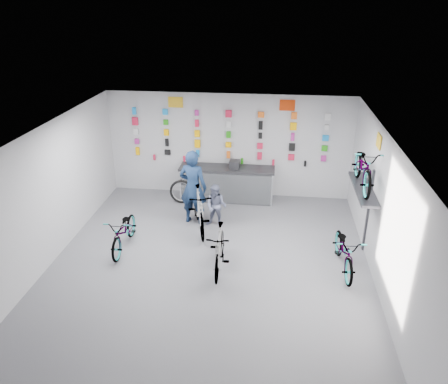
# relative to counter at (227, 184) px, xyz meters

# --- Properties ---
(floor) EXTENTS (8.00, 8.00, 0.00)m
(floor) POSITION_rel_counter_xyz_m (0.00, -3.54, -0.49)
(floor) COLOR #525257
(floor) RESTS_ON ground
(ceiling) EXTENTS (8.00, 8.00, 0.00)m
(ceiling) POSITION_rel_counter_xyz_m (0.00, -3.54, 2.51)
(ceiling) COLOR white
(ceiling) RESTS_ON wall_back
(wall_back) EXTENTS (7.00, 0.00, 7.00)m
(wall_back) POSITION_rel_counter_xyz_m (0.00, 0.46, 1.01)
(wall_back) COLOR #BABABD
(wall_back) RESTS_ON floor
(wall_front) EXTENTS (7.00, 0.00, 7.00)m
(wall_front) POSITION_rel_counter_xyz_m (0.00, -7.54, 1.01)
(wall_front) COLOR #BABABD
(wall_front) RESTS_ON floor
(wall_left) EXTENTS (0.00, 8.00, 8.00)m
(wall_left) POSITION_rel_counter_xyz_m (-3.50, -3.54, 1.01)
(wall_left) COLOR #BABABD
(wall_left) RESTS_ON floor
(wall_right) EXTENTS (0.00, 8.00, 8.00)m
(wall_right) POSITION_rel_counter_xyz_m (3.50, -3.54, 1.01)
(wall_right) COLOR #BABABD
(wall_right) RESTS_ON floor
(counter) EXTENTS (2.70, 0.66, 1.00)m
(counter) POSITION_rel_counter_xyz_m (0.00, 0.00, 0.00)
(counter) COLOR black
(counter) RESTS_ON floor
(merch_wall) EXTENTS (5.57, 0.08, 1.55)m
(merch_wall) POSITION_rel_counter_xyz_m (0.07, 0.39, 1.32)
(merch_wall) COLOR #FFB100
(merch_wall) RESTS_ON wall_back
(wall_bracket) EXTENTS (0.39, 1.90, 2.00)m
(wall_bracket) POSITION_rel_counter_xyz_m (3.33, -2.34, 0.98)
(wall_bracket) COLOR #333338
(wall_bracket) RESTS_ON wall_right
(sign_left) EXTENTS (0.42, 0.02, 0.30)m
(sign_left) POSITION_rel_counter_xyz_m (-1.50, 0.44, 2.23)
(sign_left) COLOR gold
(sign_left) RESTS_ON wall_back
(sign_right) EXTENTS (0.42, 0.02, 0.30)m
(sign_right) POSITION_rel_counter_xyz_m (1.60, 0.44, 2.23)
(sign_right) COLOR red
(sign_right) RESTS_ON wall_back
(sign_side) EXTENTS (0.02, 0.40, 0.30)m
(sign_side) POSITION_rel_counter_xyz_m (3.48, -2.34, 2.16)
(sign_side) COLOR gold
(sign_side) RESTS_ON wall_right
(bike_left) EXTENTS (0.62, 1.68, 0.88)m
(bike_left) POSITION_rel_counter_xyz_m (-2.08, -2.93, -0.05)
(bike_left) COLOR gray
(bike_left) RESTS_ON floor
(bike_center) EXTENTS (0.51, 1.66, 0.99)m
(bike_center) POSITION_rel_counter_xyz_m (0.24, -3.53, 0.01)
(bike_center) COLOR gray
(bike_center) RESTS_ON floor
(bike_right) EXTENTS (0.71, 1.77, 0.91)m
(bike_right) POSITION_rel_counter_xyz_m (2.91, -3.20, -0.03)
(bike_right) COLOR gray
(bike_right) RESTS_ON floor
(bike_service) EXTENTS (1.02, 1.94, 1.12)m
(bike_service) POSITION_rel_counter_xyz_m (-0.49, -1.85, 0.07)
(bike_service) COLOR gray
(bike_service) RESTS_ON floor
(bike_wall) EXTENTS (0.63, 1.80, 0.95)m
(bike_wall) POSITION_rel_counter_xyz_m (3.25, -2.34, 1.57)
(bike_wall) COLOR gray
(bike_wall) RESTS_ON wall_bracket
(clerk) EXTENTS (0.79, 0.59, 1.98)m
(clerk) POSITION_rel_counter_xyz_m (-0.70, -1.46, 0.50)
(clerk) COLOR #132645
(clerk) RESTS_ON floor
(customer) EXTENTS (0.62, 0.52, 1.14)m
(customer) POSITION_rel_counter_xyz_m (-0.09, -1.63, 0.08)
(customer) COLOR slate
(customer) RESTS_ON floor
(spare_wheel) EXTENTS (0.70, 0.14, 0.70)m
(spare_wheel) POSITION_rel_counter_xyz_m (-1.25, -0.37, -0.14)
(spare_wheel) COLOR black
(spare_wheel) RESTS_ON floor
(register) EXTENTS (0.29, 0.31, 0.22)m
(register) POSITION_rel_counter_xyz_m (0.22, 0.01, 0.62)
(register) COLOR black
(register) RESTS_ON counter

